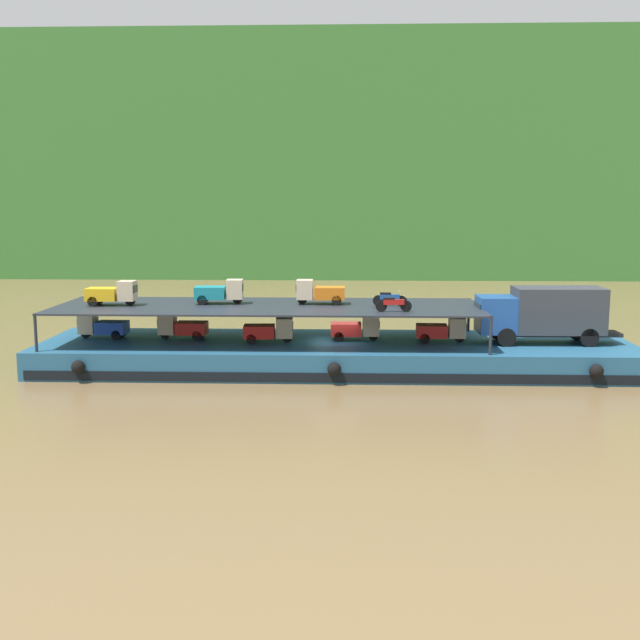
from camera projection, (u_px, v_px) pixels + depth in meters
name	position (u px, v px, depth m)	size (l,w,h in m)	color
ground_plane	(336.00, 367.00, 43.27)	(400.00, 400.00, 0.00)	brown
hillside_far_bank	(344.00, 147.00, 107.40)	(117.30, 40.44, 29.79)	#387533
cargo_barge	(336.00, 354.00, 43.14)	(32.85, 8.74, 1.50)	#23567A
covered_lorry	(544.00, 313.00, 42.21)	(7.89, 2.41, 3.10)	#1E4C99
cargo_rack	(268.00, 307.00, 42.89)	(23.65, 7.38, 2.00)	#232833
mini_truck_lower_stern	(102.00, 326.00, 43.90)	(2.77, 1.26, 1.38)	#1E47B7
mini_truck_lower_aft	(182.00, 327.00, 43.70)	(2.76, 1.23, 1.38)	red
mini_truck_lower_mid	(269.00, 330.00, 42.55)	(2.79, 1.29, 1.38)	red
mini_truck_lower_fore	(356.00, 328.00, 43.26)	(2.75, 1.22, 1.38)	red
mini_truck_lower_bow	(442.00, 330.00, 42.67)	(2.78, 1.27, 1.38)	red
mini_truck_upper_stern	(112.00, 293.00, 42.84)	(2.75, 1.21, 1.38)	gold
mini_truck_upper_mid	(220.00, 292.00, 43.55)	(2.79, 1.30, 1.38)	teal
mini_truck_upper_fore	(320.00, 292.00, 43.39)	(2.75, 1.22, 1.38)	orange
motorcycle_upper_port	(393.00, 304.00, 40.38)	(1.90, 0.55, 0.87)	black
motorcycle_upper_centre	(390.00, 298.00, 42.57)	(1.90, 0.55, 0.87)	black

